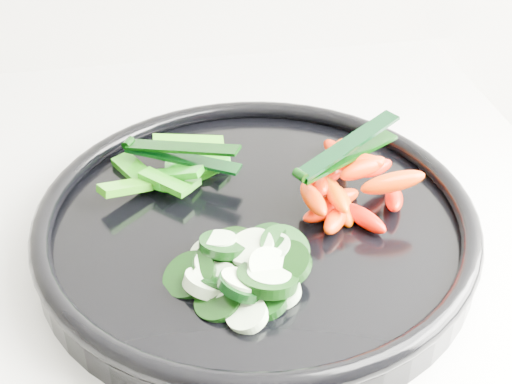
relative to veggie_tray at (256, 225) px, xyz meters
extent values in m
cylinder|color=black|center=(0.00, 0.00, -0.01)|extent=(0.43, 0.43, 0.02)
torus|color=black|center=(0.00, 0.00, 0.01)|extent=(0.43, 0.43, 0.02)
cylinder|color=black|center=(-0.04, -0.09, 0.01)|extent=(0.05, 0.05, 0.02)
cylinder|color=beige|center=(-0.03, -0.11, 0.01)|extent=(0.04, 0.04, 0.02)
cylinder|color=black|center=(-0.04, -0.07, 0.01)|extent=(0.05, 0.04, 0.03)
cylinder|color=beige|center=(-0.05, -0.07, 0.01)|extent=(0.05, 0.05, 0.03)
cylinder|color=black|center=(-0.04, -0.06, 0.01)|extent=(0.05, 0.05, 0.03)
cylinder|color=beige|center=(-0.04, -0.06, 0.01)|extent=(0.05, 0.05, 0.02)
cylinder|color=black|center=(-0.01, -0.10, 0.01)|extent=(0.05, 0.06, 0.02)
cylinder|color=#E1F8C6|center=(0.00, -0.09, 0.01)|extent=(0.05, 0.05, 0.02)
cylinder|color=black|center=(-0.03, -0.03, 0.01)|extent=(0.04, 0.04, 0.02)
cylinder|color=beige|center=(-0.04, -0.04, 0.01)|extent=(0.04, 0.04, 0.02)
cylinder|color=black|center=(-0.04, -0.07, 0.01)|extent=(0.05, 0.05, 0.01)
cylinder|color=beige|center=(-0.05, -0.07, 0.01)|extent=(0.04, 0.04, 0.01)
cylinder|color=black|center=(-0.05, -0.07, 0.01)|extent=(0.05, 0.05, 0.01)
cylinder|color=#D4EEBE|center=(-0.05, -0.07, 0.01)|extent=(0.05, 0.05, 0.02)
cylinder|color=black|center=(-0.06, -0.06, 0.01)|extent=(0.05, 0.05, 0.03)
cylinder|color=#D8F1C1|center=(-0.04, -0.08, 0.01)|extent=(0.04, 0.04, 0.02)
cylinder|color=black|center=(0.01, -0.07, 0.02)|extent=(0.04, 0.04, 0.03)
cylinder|color=#B4CEA5|center=(0.00, -0.06, 0.02)|extent=(0.04, 0.04, 0.02)
cylinder|color=black|center=(-0.03, -0.04, 0.02)|extent=(0.05, 0.05, 0.02)
cylinder|color=beige|center=(-0.04, -0.04, 0.02)|extent=(0.03, 0.03, 0.01)
cylinder|color=black|center=(-0.03, -0.09, 0.02)|extent=(0.04, 0.04, 0.03)
cylinder|color=beige|center=(-0.03, -0.09, 0.02)|extent=(0.04, 0.04, 0.02)
cylinder|color=black|center=(0.01, -0.06, 0.02)|extent=(0.05, 0.05, 0.03)
cylinder|color=beige|center=(0.00, -0.08, 0.02)|extent=(0.05, 0.04, 0.03)
cylinder|color=black|center=(0.00, -0.04, 0.02)|extent=(0.04, 0.04, 0.02)
cylinder|color=#DFFCC9|center=(-0.01, -0.05, 0.02)|extent=(0.05, 0.05, 0.02)
cylinder|color=black|center=(-0.01, -0.09, 0.02)|extent=(0.06, 0.06, 0.02)
cylinder|color=beige|center=(-0.01, -0.09, 0.02)|extent=(0.04, 0.04, 0.02)
ellipsoid|color=#E25700|center=(0.07, 0.00, 0.01)|extent=(0.02, 0.05, 0.03)
ellipsoid|color=#EC1700|center=(0.06, -0.01, 0.01)|extent=(0.05, 0.03, 0.02)
ellipsoid|color=#F81800|center=(0.09, -0.02, 0.01)|extent=(0.04, 0.05, 0.02)
ellipsoid|color=red|center=(0.12, 0.00, 0.01)|extent=(0.03, 0.05, 0.03)
ellipsoid|color=#FF2B00|center=(0.07, 0.01, 0.01)|extent=(0.03, 0.05, 0.02)
ellipsoid|color=#FF3B00|center=(0.06, -0.02, 0.01)|extent=(0.04, 0.05, 0.02)
ellipsoid|color=#EB2C00|center=(0.07, 0.01, 0.01)|extent=(0.05, 0.04, 0.02)
ellipsoid|color=#ED3A00|center=(0.09, 0.08, 0.01)|extent=(0.02, 0.05, 0.02)
ellipsoid|color=#FF1300|center=(0.05, -0.01, 0.03)|extent=(0.02, 0.05, 0.02)
ellipsoid|color=#E95A00|center=(0.09, 0.06, 0.03)|extent=(0.04, 0.06, 0.03)
ellipsoid|color=#EE2A00|center=(0.06, 0.02, 0.03)|extent=(0.02, 0.05, 0.02)
ellipsoid|color=#DB5300|center=(0.07, -0.01, 0.03)|extent=(0.02, 0.05, 0.02)
ellipsoid|color=#FF4400|center=(0.07, 0.02, 0.03)|extent=(0.05, 0.04, 0.02)
ellipsoid|color=red|center=(0.11, 0.03, 0.03)|extent=(0.05, 0.03, 0.02)
ellipsoid|color=red|center=(0.09, 0.02, 0.04)|extent=(0.05, 0.04, 0.03)
ellipsoid|color=#FB3700|center=(0.09, 0.01, 0.04)|extent=(0.05, 0.03, 0.02)
ellipsoid|color=#E34700|center=(0.11, -0.01, 0.04)|extent=(0.06, 0.02, 0.03)
cube|color=#0D6009|center=(-0.06, 0.08, 0.01)|extent=(0.02, 0.06, 0.02)
cube|color=#1E740B|center=(-0.04, 0.09, 0.01)|extent=(0.06, 0.05, 0.02)
cube|color=#18690A|center=(-0.06, 0.06, 0.01)|extent=(0.04, 0.04, 0.01)
cube|color=#1C6609|center=(-0.05, 0.07, 0.01)|extent=(0.07, 0.04, 0.02)
cube|color=#0B6809|center=(-0.10, 0.09, 0.01)|extent=(0.04, 0.06, 0.01)
cube|color=#0B710A|center=(-0.09, 0.07, 0.01)|extent=(0.05, 0.06, 0.03)
cube|color=#0E6C0A|center=(-0.06, 0.06, 0.02)|extent=(0.05, 0.04, 0.02)
cube|color=#196B0A|center=(-0.11, 0.05, 0.02)|extent=(0.05, 0.04, 0.02)
cube|color=#1F6809|center=(-0.07, 0.05, 0.02)|extent=(0.05, 0.05, 0.01)
cube|color=#1F740B|center=(-0.05, 0.11, 0.02)|extent=(0.07, 0.02, 0.02)
cylinder|color=black|center=(0.04, -0.01, 0.05)|extent=(0.01, 0.01, 0.01)
cube|color=black|center=(0.08, 0.02, 0.05)|extent=(0.10, 0.07, 0.00)
cube|color=black|center=(0.08, 0.02, 0.06)|extent=(0.10, 0.07, 0.02)
cylinder|color=black|center=(-0.10, 0.10, 0.03)|extent=(0.01, 0.01, 0.01)
cube|color=black|center=(-0.05, 0.08, 0.02)|extent=(0.10, 0.07, 0.00)
cube|color=black|center=(-0.05, 0.08, 0.04)|extent=(0.10, 0.07, 0.02)
camera|label=1|loc=(-0.08, -0.47, 0.38)|focal=50.00mm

